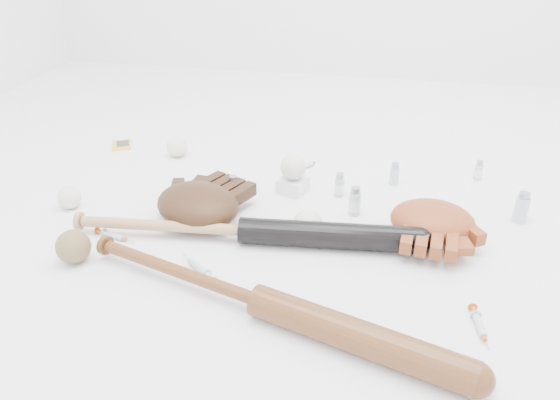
% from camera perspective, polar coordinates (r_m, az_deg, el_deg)
% --- Properties ---
extents(bat_dark, '(0.95, 0.16, 0.07)m').
position_cam_1_polar(bat_dark, '(1.41, -3.82, -3.20)').
color(bat_dark, black).
rests_on(bat_dark, ground).
extents(bat_wood, '(0.92, 0.35, 0.07)m').
position_cam_1_polar(bat_wood, '(1.17, -2.16, -10.50)').
color(bat_wood, brown).
rests_on(bat_wood, ground).
extents(glove_dark, '(0.38, 0.38, 0.10)m').
position_cam_1_polar(glove_dark, '(1.50, -8.60, -0.45)').
color(glove_dark, '#331D0E').
rests_on(glove_dark, ground).
extents(glove_tan, '(0.29, 0.29, 0.09)m').
position_cam_1_polar(glove_tan, '(1.47, 15.65, -2.09)').
color(glove_tan, brown).
rests_on(glove_tan, ground).
extents(trading_card, '(0.10, 0.11, 0.00)m').
position_cam_1_polar(trading_card, '(2.06, -16.22, 5.52)').
color(trading_card, gold).
rests_on(trading_card, ground).
extents(pedestal, '(0.10, 0.10, 0.04)m').
position_cam_1_polar(pedestal, '(1.65, 1.37, 1.58)').
color(pedestal, white).
rests_on(pedestal, ground).
extents(baseball_on_pedestal, '(0.08, 0.08, 0.08)m').
position_cam_1_polar(baseball_on_pedestal, '(1.63, 1.39, 3.47)').
color(baseball_on_pedestal, silver).
rests_on(baseball_on_pedestal, pedestal).
extents(baseball_left, '(0.07, 0.07, 0.07)m').
position_cam_1_polar(baseball_left, '(1.67, -21.15, 0.25)').
color(baseball_left, silver).
rests_on(baseball_left, ground).
extents(baseball_upper, '(0.07, 0.07, 0.07)m').
position_cam_1_polar(baseball_upper, '(1.92, -10.70, 5.51)').
color(baseball_upper, silver).
rests_on(baseball_upper, ground).
extents(baseball_mid, '(0.08, 0.08, 0.08)m').
position_cam_1_polar(baseball_mid, '(1.42, 2.94, -2.54)').
color(baseball_mid, silver).
rests_on(baseball_mid, ground).
extents(baseball_aged, '(0.08, 0.08, 0.08)m').
position_cam_1_polar(baseball_aged, '(1.42, -20.79, -4.57)').
color(baseball_aged, brown).
rests_on(baseball_aged, ground).
extents(syringe_0, '(0.14, 0.06, 0.02)m').
position_cam_1_polar(syringe_0, '(1.50, -17.02, -3.58)').
color(syringe_0, '#ADBCC6').
rests_on(syringe_0, ground).
extents(syringe_1, '(0.14, 0.13, 0.02)m').
position_cam_1_polar(syringe_1, '(1.33, -8.51, -6.96)').
color(syringe_1, '#ADBCC6').
rests_on(syringe_1, ground).
extents(syringe_2, '(0.11, 0.13, 0.02)m').
position_cam_1_polar(syringe_2, '(1.80, 2.60, 3.54)').
color(syringe_2, '#ADBCC6').
rests_on(syringe_2, ground).
extents(syringe_3, '(0.04, 0.14, 0.02)m').
position_cam_1_polar(syringe_3, '(1.23, 20.14, -12.22)').
color(syringe_3, '#ADBCC6').
rests_on(syringe_3, ground).
extents(vial_0, '(0.03, 0.03, 0.07)m').
position_cam_1_polar(vial_0, '(1.63, 6.23, 1.58)').
color(vial_0, '#B3BDC4').
rests_on(vial_0, ground).
extents(vial_1, '(0.03, 0.03, 0.07)m').
position_cam_1_polar(vial_1, '(1.73, 11.87, 2.70)').
color(vial_1, '#B3BDC4').
rests_on(vial_1, ground).
extents(vial_2, '(0.03, 0.03, 0.08)m').
position_cam_1_polar(vial_2, '(1.54, 7.82, -0.11)').
color(vial_2, '#B3BDC4').
rests_on(vial_2, ground).
extents(vial_3, '(0.04, 0.04, 0.09)m').
position_cam_1_polar(vial_3, '(1.63, 23.93, -0.69)').
color(vial_3, '#B3BDC4').
rests_on(vial_3, ground).
extents(vial_4, '(0.03, 0.03, 0.07)m').
position_cam_1_polar(vial_4, '(1.61, -4.89, 1.30)').
color(vial_4, '#B3BDC4').
rests_on(vial_4, ground).
extents(vial_5, '(0.02, 0.02, 0.06)m').
position_cam_1_polar(vial_5, '(1.83, 20.03, 2.96)').
color(vial_5, '#B3BDC4').
rests_on(vial_5, ground).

